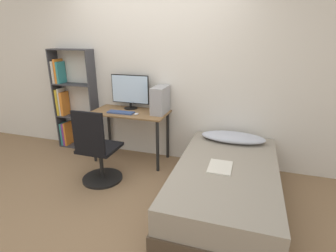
# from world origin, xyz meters

# --- Properties ---
(ground_plane) EXTENTS (14.00, 14.00, 0.00)m
(ground_plane) POSITION_xyz_m (0.00, 0.00, 0.00)
(ground_plane) COLOR #846647
(wall_back) EXTENTS (8.00, 0.05, 2.50)m
(wall_back) POSITION_xyz_m (0.00, 1.40, 1.25)
(wall_back) COLOR silver
(wall_back) RESTS_ON ground_plane
(desk) EXTENTS (1.10, 0.55, 0.75)m
(desk) POSITION_xyz_m (-0.27, 1.10, 0.63)
(desk) COLOR brown
(desk) RESTS_ON ground_plane
(bookshelf) EXTENTS (0.70, 0.22, 1.60)m
(bookshelf) POSITION_xyz_m (-1.44, 1.27, 0.77)
(bookshelf) COLOR #38383D
(bookshelf) RESTS_ON ground_plane
(office_chair) EXTENTS (0.52, 0.52, 0.98)m
(office_chair) POSITION_xyz_m (-0.38, 0.38, 0.38)
(office_chair) COLOR black
(office_chair) RESTS_ON ground_plane
(bed) EXTENTS (1.08, 1.97, 0.47)m
(bed) POSITION_xyz_m (1.20, 0.40, 0.23)
(bed) COLOR #4C3D2D
(bed) RESTS_ON ground_plane
(pillow) EXTENTS (0.82, 0.36, 0.11)m
(pillow) POSITION_xyz_m (1.20, 1.12, 0.53)
(pillow) COLOR #B2B7C6
(pillow) RESTS_ON bed
(magazine) EXTENTS (0.24, 0.32, 0.01)m
(magazine) POSITION_xyz_m (1.13, 0.33, 0.48)
(magazine) COLOR silver
(magazine) RESTS_ON bed
(monitor) EXTENTS (0.59, 0.20, 0.50)m
(monitor) POSITION_xyz_m (-0.33, 1.27, 1.03)
(monitor) COLOR black
(monitor) RESTS_ON desk
(keyboard) EXTENTS (0.38, 0.13, 0.02)m
(keyboard) POSITION_xyz_m (-0.36, 0.99, 0.76)
(keyboard) COLOR #33477A
(keyboard) RESTS_ON desk
(pc_tower) EXTENTS (0.18, 0.37, 0.37)m
(pc_tower) POSITION_xyz_m (0.17, 1.17, 0.94)
(pc_tower) COLOR #99999E
(pc_tower) RESTS_ON desk
(mouse) EXTENTS (0.06, 0.09, 0.02)m
(mouse) POSITION_xyz_m (-0.12, 0.99, 0.76)
(mouse) COLOR silver
(mouse) RESTS_ON desk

